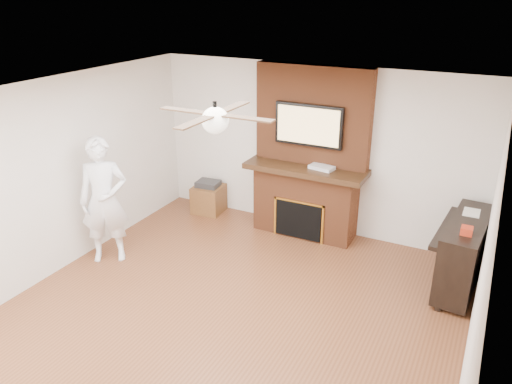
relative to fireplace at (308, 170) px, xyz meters
The scene contains 12 objects.
room_shell 2.56m from the fireplace, 90.00° to the right, with size 5.36×5.86×2.86m.
fireplace is the anchor object (origin of this frame).
tv 0.69m from the fireplace, 90.00° to the right, with size 1.00×0.08×0.60m.
ceiling_fan 2.88m from the fireplace, 90.00° to the right, with size 1.21×1.21×0.31m.
person 2.91m from the fireplace, 136.33° to the right, with size 0.64×0.42×1.74m, color white.
side_table 1.86m from the fireplace, behind, with size 0.51×0.51×0.54m.
piano 2.41m from the fireplace, 14.25° to the right, with size 0.61×1.41×1.00m.
cable_box 0.29m from the fireplace, 21.60° to the right, with size 0.35×0.20×0.05m, color silver.
candle_orange 0.96m from the fireplace, 110.88° to the right, with size 0.08×0.08×0.11m, color red.
candle_green 0.97m from the fireplace, 124.00° to the right, with size 0.06×0.06×0.08m, color #3A8B37.
candle_cream 0.97m from the fireplace, 70.43° to the right, with size 0.08×0.08×0.10m, color beige.
candle_blue 1.00m from the fireplace, 36.00° to the right, with size 0.06×0.06×0.09m, color #2C5E86.
Camera 1 is at (2.44, -3.95, 3.50)m, focal length 35.00 mm.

